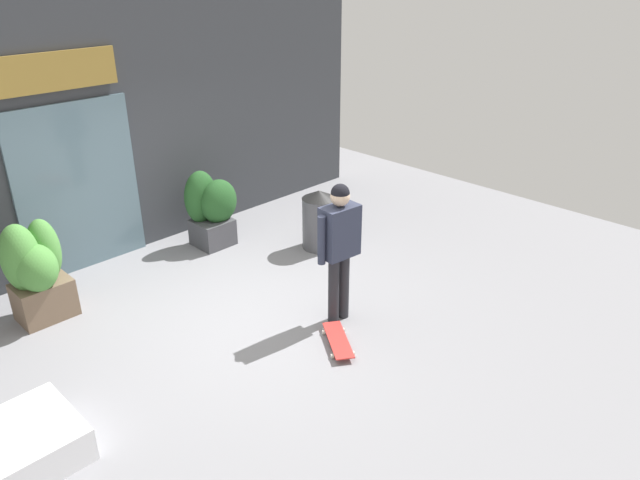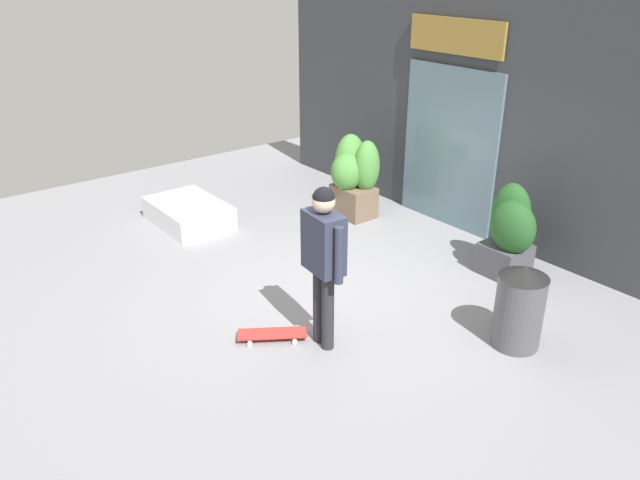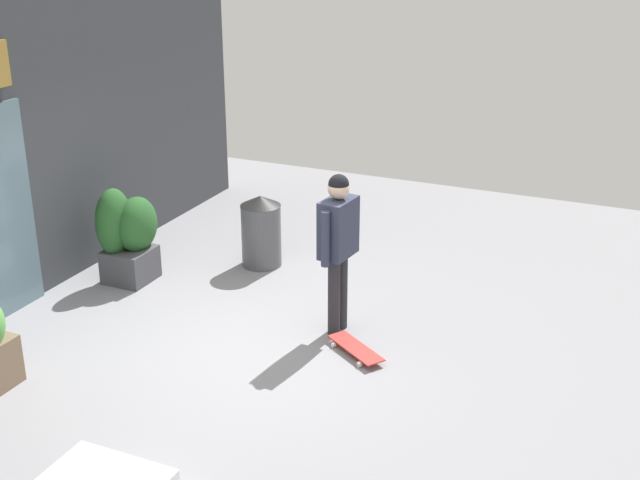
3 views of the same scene
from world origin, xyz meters
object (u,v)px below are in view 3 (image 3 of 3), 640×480
Objects in this scene: skateboarder at (338,237)px; planter_box_right at (127,234)px; skateboard at (356,348)px; trash_bin at (261,231)px.

planter_box_right is (0.19, 2.81, -0.48)m from skateboarder.
skateboard is at bearing -41.41° from skateboarder.
skateboarder is at bearing -128.50° from trash_bin.
planter_box_right is 1.27× the size of trash_bin.
skateboard is at bearing -100.59° from planter_box_right.
trash_bin reaches higher than skateboard.
skateboarder reaches higher than skateboard.
trash_bin is (1.64, 1.93, 0.40)m from skateboard.
skateboarder is 1.15m from skateboard.
skateboard is 0.62× the size of planter_box_right.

